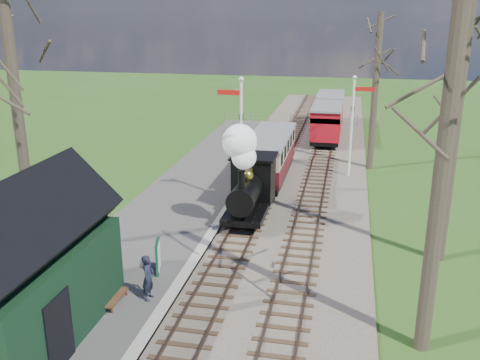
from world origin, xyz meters
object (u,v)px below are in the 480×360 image
object	(u,v)px
locomotive	(248,177)
coach	(269,155)
red_carriage_a	(326,123)
red_carriage_b	(330,109)
sign_board	(158,256)
semaphore_far	(353,119)
station_shed	(23,271)
person	(148,277)
semaphore_near	(240,133)
bench	(112,293)

from	to	relation	value
locomotive	coach	xyz separation A→B (m)	(0.01, 6.06, -0.56)
coach	red_carriage_a	xyz separation A→B (m)	(2.60, 9.62, -0.02)
red_carriage_b	sign_board	distance (m)	27.30
semaphore_far	coach	distance (m)	5.05
station_shed	coach	world-z (taller)	station_shed
locomotive	person	xyz separation A→B (m)	(-1.79, -7.53, -1.14)
sign_board	semaphore_far	bearing A→B (deg)	64.22
locomotive	coach	distance (m)	6.09
semaphore_near	sign_board	size ratio (longest dim) A/B	5.26
red_carriage_b	semaphore_near	bearing A→B (deg)	-99.87
red_carriage_a	red_carriage_b	bearing A→B (deg)	90.00
coach	bench	size ratio (longest dim) A/B	5.62
red_carriage_a	semaphore_near	bearing A→B (deg)	-103.65
red_carriage_b	bench	world-z (taller)	red_carriage_b
station_shed	red_carriage_a	distance (m)	26.79
semaphore_far	coach	size ratio (longest dim) A/B	0.79
bench	station_shed	bearing A→B (deg)	-123.98
semaphore_near	red_carriage_b	bearing A→B (deg)	80.13
station_shed	coach	size ratio (longest dim) A/B	0.87
sign_board	bench	xyz separation A→B (m)	(-0.69, -2.33, -0.25)
sign_board	red_carriage_a	bearing A→B (deg)	77.47
semaphore_far	red_carriage_b	world-z (taller)	semaphore_far
semaphore_near	bench	distance (m)	10.51
red_carriage_a	bench	world-z (taller)	red_carriage_a
semaphore_far	red_carriage_a	xyz separation A→B (m)	(-1.77, 7.87, -1.83)
locomotive	sign_board	bearing A→B (deg)	-110.59
semaphore_near	locomotive	bearing A→B (deg)	-67.35
red_carriage_a	red_carriage_b	size ratio (longest dim) A/B	1.00
coach	bench	world-z (taller)	coach
station_shed	red_carriage_a	size ratio (longest dim) A/B	1.21
semaphore_near	person	world-z (taller)	semaphore_near
station_shed	locomotive	xyz separation A→B (m)	(4.29, 10.19, -0.17)
coach	sign_board	size ratio (longest dim) A/B	6.14
coach	semaphore_near	bearing A→B (deg)	-100.26
semaphore_near	coach	size ratio (longest dim) A/B	0.86
locomotive	person	world-z (taller)	locomotive
semaphore_near	bench	world-z (taller)	semaphore_near
semaphore_far	semaphore_near	bearing A→B (deg)	-130.60
red_carriage_a	sign_board	size ratio (longest dim) A/B	4.38
red_carriage_b	semaphore_far	bearing A→B (deg)	-82.44
coach	red_carriage_b	bearing A→B (deg)	80.24
semaphore_near	person	distance (m)	9.77
coach	locomotive	bearing A→B (deg)	-90.11
red_carriage_a	locomotive	bearing A→B (deg)	-99.45
semaphore_far	bench	xyz separation A→B (m)	(-7.21, -15.84, -2.81)
station_shed	coach	bearing A→B (deg)	75.19
bench	coach	bearing A→B (deg)	78.61
person	semaphore_near	bearing A→B (deg)	-4.47
semaphore_far	person	world-z (taller)	semaphore_far
red_carriage_b	sign_board	xyz separation A→B (m)	(-4.75, -26.88, -0.73)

